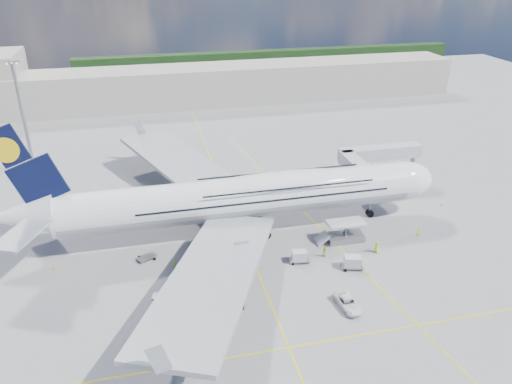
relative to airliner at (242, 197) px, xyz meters
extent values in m
plane|color=gray|center=(-0.26, -10.00, -6.87)|extent=(300.00, 300.00, 0.00)
cube|color=yellow|center=(-0.26, -10.00, -6.86)|extent=(0.25, 220.00, 0.01)
cube|color=yellow|center=(-0.26, -30.00, -6.86)|extent=(120.00, 0.25, 0.01)
cube|color=yellow|center=(13.74, 0.00, -6.86)|extent=(14.16, 99.06, 0.01)
cylinder|color=white|center=(-0.26, 0.00, -0.07)|extent=(62.00, 7.20, 7.20)
cylinder|color=#9EA0A5|center=(-0.26, 0.00, -0.22)|extent=(60.76, 7.13, 7.13)
ellipsoid|color=white|center=(7.74, 0.00, 1.91)|extent=(36.00, 6.84, 3.76)
ellipsoid|color=white|center=(30.74, 0.00, -0.07)|extent=(11.52, 7.20, 7.20)
ellipsoid|color=black|center=(33.98, 0.00, 0.53)|extent=(3.84, 4.16, 1.44)
cone|color=white|center=(-35.76, 0.00, 0.73)|extent=(10.00, 6.84, 6.84)
cube|color=black|center=(-33.76, 0.00, 9.53)|extent=(11.02, 0.46, 14.61)
cylinder|color=yellow|center=(-35.86, 0.00, 12.03)|extent=(4.00, 0.60, 4.00)
cube|color=#999EA3|center=(-8.26, 20.00, -1.27)|extent=(25.49, 39.15, 3.35)
cube|color=#999EA3|center=(-8.26, -20.00, -1.27)|extent=(25.49, 39.15, 3.35)
cylinder|color=#B7BABF|center=(-3.26, 12.50, -3.67)|extent=(5.20, 3.50, 3.50)
cylinder|color=#B7BABF|center=(-7.76, 23.00, -3.67)|extent=(5.20, 3.50, 3.50)
cylinder|color=#B7BABF|center=(-3.26, -12.50, -3.67)|extent=(5.20, 3.50, 3.50)
cylinder|color=#B7BABF|center=(-7.76, -23.00, -3.67)|extent=(5.20, 3.50, 3.50)
cylinder|color=gray|center=(24.74, 0.00, -4.67)|extent=(0.44, 0.44, 3.80)
cylinder|color=black|center=(24.74, 0.00, -6.22)|extent=(1.30, 0.90, 1.30)
cylinder|color=gray|center=(-0.26, 0.00, -4.67)|extent=(0.56, 0.56, 3.80)
cylinder|color=black|center=(-0.26, 3.20, -6.12)|extent=(1.50, 0.90, 1.50)
cube|color=#B7B7BC|center=(24.74, 8.60, 0.23)|extent=(3.00, 10.00, 2.60)
cube|color=#B7B7BC|center=(32.74, 13.60, 0.23)|extent=(18.00, 3.00, 2.60)
cylinder|color=gray|center=(26.74, 11.60, -3.32)|extent=(0.80, 0.80, 7.10)
cylinder|color=black|center=(26.74, 11.60, -6.42)|extent=(0.90, 0.80, 0.90)
cylinder|color=gray|center=(40.74, 13.60, -3.32)|extent=(1.00, 1.00, 7.10)
cube|color=gray|center=(40.74, 13.60, -6.47)|extent=(2.00, 2.00, 0.80)
cylinder|color=#B7B7BC|center=(24.74, 4.80, 0.23)|extent=(3.60, 3.60, 2.80)
cube|color=silver|center=(16.74, -7.10, -3.37)|extent=(6.50, 3.20, 0.35)
cube|color=gray|center=(16.74, -7.10, -6.32)|extent=(6.50, 3.20, 1.10)
cube|color=gray|center=(16.74, -7.10, -4.82)|extent=(0.22, 1.99, 3.00)
cylinder|color=black|center=(14.14, -8.30, -6.52)|extent=(0.70, 0.30, 0.70)
cube|color=silver|center=(12.54, -7.10, -5.87)|extent=(2.16, 2.60, 1.60)
cylinder|color=gray|center=(-40.26, 35.00, 5.63)|extent=(0.70, 0.70, 25.00)
cube|color=gray|center=(-40.26, 35.00, 18.33)|extent=(3.00, 0.40, 0.60)
cube|color=#B2AD9E|center=(-0.26, 85.00, -0.87)|extent=(180.00, 16.00, 12.00)
cube|color=#193814|center=(39.74, 130.00, -2.87)|extent=(160.00, 6.00, 8.00)
cube|color=gray|center=(-15.29, -16.20, -6.53)|extent=(3.26, 2.34, 0.18)
cylinder|color=black|center=(-16.47, -16.79, -6.65)|extent=(0.43, 0.18, 0.43)
cylinder|color=black|center=(-14.12, -15.61, -6.65)|extent=(0.43, 0.18, 0.43)
cube|color=gray|center=(-12.45, -23.00, -6.52)|extent=(3.13, 1.84, 0.18)
cylinder|color=black|center=(-13.65, -23.60, -6.65)|extent=(0.44, 0.18, 0.44)
cylinder|color=black|center=(-11.24, -22.39, -6.65)|extent=(0.44, 0.18, 0.44)
cube|color=silver|center=(-12.45, -23.00, -5.71)|extent=(2.32, 1.68, 1.51)
cube|color=gray|center=(-4.31, -8.53, -6.47)|extent=(3.83, 3.04, 0.20)
cylinder|color=black|center=(-5.67, -9.21, -6.62)|extent=(0.50, 0.20, 0.50)
cylinder|color=black|center=(-2.96, -7.86, -6.62)|extent=(0.50, 0.20, 0.50)
cube|color=silver|center=(-4.31, -8.53, -5.57)|extent=(2.96, 2.56, 1.69)
cube|color=gray|center=(-17.15, -5.24, -6.51)|extent=(3.45, 2.87, 0.18)
cylinder|color=black|center=(-18.37, -5.85, -6.64)|extent=(0.45, 0.18, 0.45)
cylinder|color=black|center=(-15.93, -4.63, -6.64)|extent=(0.45, 0.18, 0.45)
cube|color=gray|center=(14.57, -15.37, -6.47)|extent=(3.79, 2.67, 0.21)
cylinder|color=black|center=(13.20, -16.05, -6.62)|extent=(0.50, 0.21, 0.50)
cylinder|color=black|center=(15.95, -14.68, -6.62)|extent=(0.50, 0.21, 0.50)
cube|color=silver|center=(14.57, -15.37, -5.55)|extent=(2.88, 2.32, 1.72)
cube|color=gray|center=(6.95, -11.74, -6.50)|extent=(3.39, 2.11, 0.19)
cylinder|color=black|center=(5.67, -12.38, -6.63)|extent=(0.47, 0.19, 0.47)
cylinder|color=black|center=(8.22, -11.11, -6.63)|extent=(0.47, 0.19, 0.47)
cube|color=silver|center=(6.95, -11.74, -5.65)|extent=(2.53, 1.89, 1.59)
cube|color=silver|center=(-12.23, -15.52, -6.21)|extent=(2.92, 2.17, 1.23)
cube|color=black|center=(-12.23, -15.52, -5.45)|extent=(1.31, 1.41, 0.47)
cylinder|color=black|center=(-13.17, -16.04, -6.57)|extent=(0.60, 0.24, 0.60)
cylinder|color=black|center=(-11.28, -15.00, -6.57)|extent=(0.60, 0.24, 0.60)
cube|color=gray|center=(-10.27, 13.18, -5.92)|extent=(6.49, 4.89, 1.89)
cube|color=silver|center=(-10.93, 13.18, -4.13)|extent=(5.11, 4.22, 2.08)
cube|color=silver|center=(-7.90, 13.18, -5.07)|extent=(2.52, 2.72, 1.51)
cube|color=black|center=(-7.24, 13.18, -4.88)|extent=(1.01, 1.73, 0.85)
cylinder|color=black|center=(-8.19, 12.09, -6.35)|extent=(1.04, 0.33, 1.04)
cylinder|color=black|center=(-12.35, 14.27, -6.35)|extent=(1.04, 0.33, 1.04)
cube|color=orange|center=(-10.93, 13.18, -4.79)|extent=(5.18, 4.28, 0.47)
cube|color=gray|center=(-10.78, 34.46, -5.91)|extent=(6.25, 2.34, 1.92)
cube|color=silver|center=(-11.45, 34.46, -4.08)|extent=(4.62, 2.42, 2.11)
cube|color=silver|center=(-8.38, 34.46, -5.04)|extent=(1.74, 2.22, 1.54)
cube|color=black|center=(-7.71, 34.46, -4.85)|extent=(0.15, 1.92, 0.86)
cylinder|color=black|center=(-8.67, 33.36, -6.34)|extent=(1.06, 0.34, 1.06)
cylinder|color=black|center=(-12.89, 35.57, -6.34)|extent=(1.06, 0.34, 1.06)
imported|color=white|center=(10.11, -24.29, -6.13)|extent=(3.06, 5.59, 1.48)
imported|color=#B4E017|center=(29.71, -9.03, -5.99)|extent=(0.74, 0.59, 1.77)
imported|color=#ACDE17|center=(11.47, -11.30, -5.90)|extent=(1.17, 1.08, 1.93)
imported|color=#DBFF1A|center=(-12.92, -9.37, -6.06)|extent=(0.60, 1.01, 1.61)
imported|color=#DDFF1A|center=(20.40, -12.00, -5.86)|extent=(0.92, 1.13, 2.01)
imported|color=#CAFE1A|center=(-8.66, -15.12, -5.98)|extent=(1.16, 0.69, 1.78)
cone|color=orange|center=(40.42, 0.66, -6.63)|extent=(0.37, 0.37, 0.48)
cube|color=orange|center=(40.42, 0.66, -6.86)|extent=(0.32, 0.32, 0.03)
cone|color=orange|center=(-9.04, 7.73, -6.58)|extent=(0.45, 0.45, 0.57)
cube|color=orange|center=(-9.04, 7.73, -6.85)|extent=(0.38, 0.38, 0.03)
cone|color=orange|center=(-17.66, 20.32, -6.58)|extent=(0.46, 0.46, 0.58)
cube|color=orange|center=(-17.66, 20.32, -6.85)|extent=(0.40, 0.40, 0.03)
cone|color=orange|center=(-13.63, -19.36, -6.61)|extent=(0.41, 0.41, 0.52)
cube|color=orange|center=(-13.63, -19.36, -6.85)|extent=(0.35, 0.35, 0.03)
cone|color=orange|center=(-9.01, -18.46, -6.59)|extent=(0.43, 0.43, 0.55)
cube|color=orange|center=(-9.01, -18.46, -6.85)|extent=(0.37, 0.37, 0.03)
cone|color=orange|center=(-31.59, -4.84, -6.58)|extent=(0.46, 0.46, 0.59)
cube|color=orange|center=(-31.59, -4.84, -6.85)|extent=(0.40, 0.40, 0.03)
camera|label=1|loc=(-15.54, -76.28, 38.79)|focal=35.00mm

